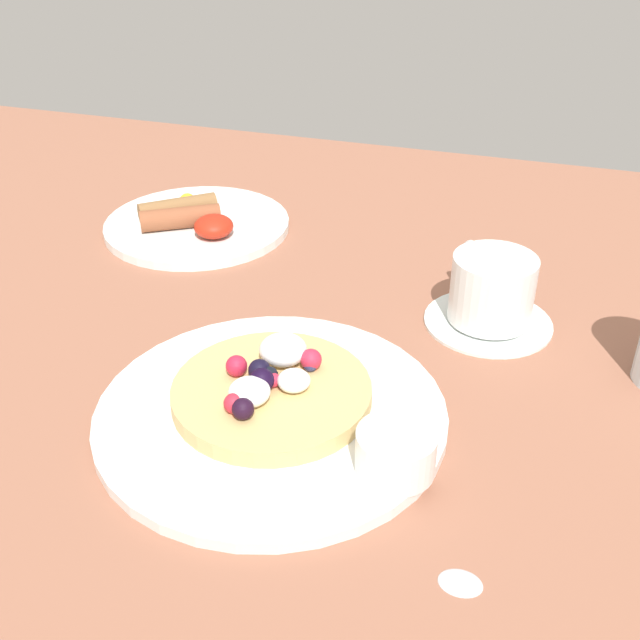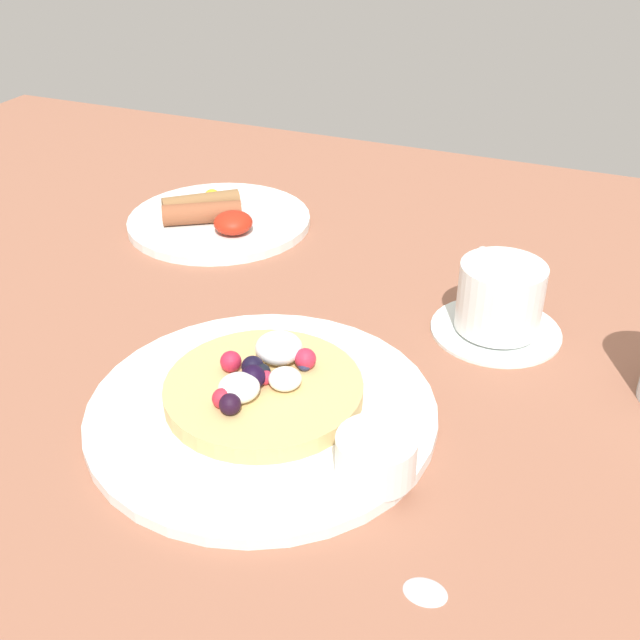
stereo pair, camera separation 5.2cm
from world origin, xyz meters
The scene contains 9 objects.
ground_plane centered at (0.00, 0.00, -1.50)cm, with size 156.21×117.19×3.00cm, color #935D46.
pancake_plate centered at (4.62, -8.55, 0.51)cm, with size 28.23×28.23×1.03cm, color white.
pancake_with_berries centered at (4.28, -7.43, 2.16)cm, with size 16.17×16.17×3.85cm.
syrup_ramekin centered at (15.65, -12.52, 2.74)cm, with size 5.80×5.80×3.32cm.
breakfast_plate centered at (-16.64, 22.41, 0.52)cm, with size 22.02×22.02×1.04cm, color white.
fried_breakfast centered at (-17.18, 21.62, 2.14)cm, with size 12.80×12.44×2.70cm.
coffee_saucer centered at (19.42, 11.32, 0.32)cm, with size 12.28×12.28×0.65cm, color white.
coffee_cup centered at (19.33, 11.47, 3.98)cm, with size 8.02×10.28×6.43cm.
teaspoon centered at (22.55, -23.07, 0.25)cm, with size 5.41×13.31×0.60cm.
Camera 1 is at (23.17, -53.77, 39.48)cm, focal length 43.27 mm.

